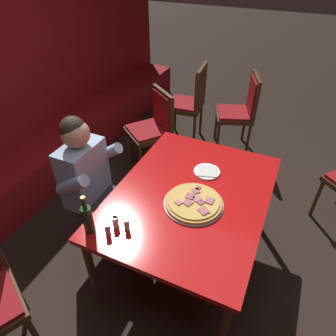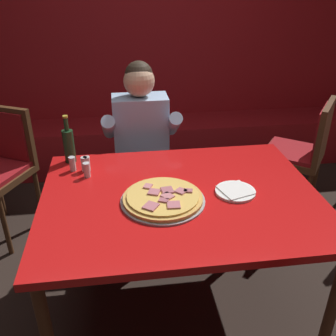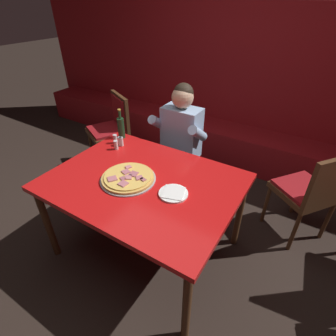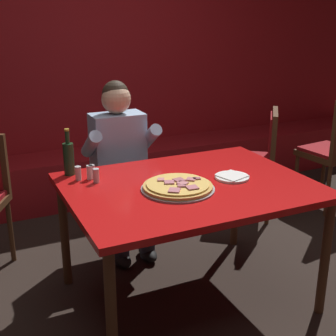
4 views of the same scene
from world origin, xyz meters
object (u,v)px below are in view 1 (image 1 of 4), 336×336
plate_white_paper (207,171)px  shaker_red_pepper_flakes (116,221)px  beer_bottle (88,219)px  main_dining_table (191,200)px  shaker_black_pepper (127,225)px  shaker_parmesan (108,230)px  dining_chair_side_aisle (242,108)px  diner_seated_blue_shirt (94,183)px  dining_chair_by_booth (191,99)px  dining_chair_far_right (154,125)px  pizza (194,202)px  shaker_oregano (115,223)px

plate_white_paper → shaker_red_pepper_flakes: size_ratio=2.44×
beer_bottle → plate_white_paper: bearing=-28.9°
main_dining_table → shaker_black_pepper: shaker_black_pepper is taller
shaker_parmesan → shaker_black_pepper: bearing=-45.1°
plate_white_paper → shaker_red_pepper_flakes: 0.85m
shaker_red_pepper_flakes → shaker_black_pepper: bearing=-87.4°
shaker_red_pepper_flakes → dining_chair_side_aisle: bearing=-6.3°
diner_seated_blue_shirt → shaker_red_pepper_flakes: bearing=-128.5°
main_dining_table → diner_seated_blue_shirt: 0.78m
beer_bottle → shaker_parmesan: (0.02, -0.12, -0.07)m
diner_seated_blue_shirt → dining_chair_by_booth: 2.01m
main_dining_table → dining_chair_side_aisle: (1.93, 0.06, -0.13)m
plate_white_paper → shaker_red_pepper_flakes: shaker_red_pepper_flakes is taller
main_dining_table → dining_chair_by_booth: (1.86, 0.71, -0.10)m
beer_bottle → shaker_red_pepper_flakes: bearing=-50.8°
diner_seated_blue_shirt → dining_chair_far_right: diner_seated_blue_shirt is taller
shaker_parmesan → main_dining_table: bearing=-30.6°
beer_bottle → dining_chair_far_right: size_ratio=0.31×
beer_bottle → dining_chair_by_booth: (2.45, 0.25, -0.28)m
pizza → dining_chair_side_aisle: dining_chair_side_aisle is taller
pizza → shaker_oregano: (-0.41, 0.39, 0.02)m
pizza → plate_white_paper: bearing=4.9°
beer_bottle → shaker_oregano: (0.09, -0.13, -0.07)m
shaker_parmesan → beer_bottle: bearing=101.0°
pizza → dining_chair_far_right: dining_chair_far_right is taller
shaker_oregano → beer_bottle: bearing=124.7°
beer_bottle → shaker_red_pepper_flakes: size_ratio=3.40×
beer_bottle → dining_chair_by_booth: beer_bottle is taller
pizza → shaker_red_pepper_flakes: size_ratio=4.93×
shaker_oregano → shaker_red_pepper_flakes: size_ratio=1.00×
beer_bottle → dining_chair_by_booth: 2.48m
shaker_parmesan → dining_chair_far_right: bearing=17.8°
dining_chair_side_aisle → diner_seated_blue_shirt: bearing=161.3°
main_dining_table → dining_chair_side_aisle: dining_chair_side_aisle is taller
beer_bottle → diner_seated_blue_shirt: (0.45, 0.31, -0.18)m
shaker_parmesan → shaker_red_pepper_flakes: (0.08, -0.01, 0.00)m
shaker_parmesan → shaker_oregano: size_ratio=1.00×
pizza → diner_seated_blue_shirt: size_ratio=0.33×
shaker_parmesan → dining_chair_side_aisle: (2.51, -0.28, -0.24)m
shaker_parmesan → dining_chair_by_booth: dining_chair_by_booth is taller
dining_chair_far_right → beer_bottle: bearing=-166.2°
pizza → dining_chair_side_aisle: 2.05m
main_dining_table → diner_seated_blue_shirt: diner_seated_blue_shirt is taller
shaker_parmesan → dining_chair_side_aisle: 2.53m
shaker_oregano → pizza: bearing=-43.6°
shaker_parmesan → dining_chair_far_right: (1.71, 0.55, -0.25)m
main_dining_table → shaker_oregano: shaker_oregano is taller
main_dining_table → shaker_black_pepper: 0.56m
dining_chair_far_right → shaker_red_pepper_flakes: bearing=-161.1°
beer_bottle → dining_chair_far_right: 1.81m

